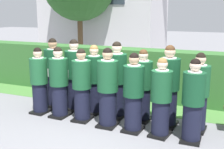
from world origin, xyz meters
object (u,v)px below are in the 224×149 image
(student_rear_row_4, at_px, (143,87))
(student_rear_row_5, at_px, (168,88))
(student_rear_row_0, at_px, (54,74))
(student_front_row_1, at_px, (59,84))
(student_rear_row_1, at_px, (75,76))
(student_front_row_2, at_px, (82,87))
(student_front_row_3, at_px, (108,90))
(student_front_row_6, at_px, (193,103))
(student_rear_row_2, at_px, (94,81))
(student_front_row_4, at_px, (134,95))
(student_rear_row_6, at_px, (198,94))
(student_front_row_0, at_px, (39,82))
(student_rear_row_3, at_px, (117,81))
(student_front_row_5, at_px, (161,100))

(student_rear_row_4, height_order, student_rear_row_5, student_rear_row_5)
(student_rear_row_0, height_order, student_rear_row_5, student_rear_row_0)
(student_front_row_1, distance_m, student_rear_row_1, 0.59)
(student_rear_row_1, bearing_deg, student_front_row_1, -96.14)
(student_front_row_2, xyz_separation_m, student_front_row_3, (0.65, -0.07, 0.03))
(student_front_row_6, bearing_deg, student_front_row_2, 176.93)
(student_rear_row_2, bearing_deg, student_front_row_2, -93.09)
(student_front_row_3, relative_size, student_rear_row_0, 0.96)
(student_front_row_2, height_order, student_rear_row_4, student_front_row_2)
(student_front_row_1, height_order, student_front_row_3, student_front_row_3)
(student_rear_row_0, height_order, student_rear_row_1, student_rear_row_0)
(student_rear_row_1, xyz_separation_m, student_rear_row_2, (0.56, -0.04, -0.05))
(student_front_row_4, relative_size, student_rear_row_6, 1.00)
(student_front_row_6, bearing_deg, student_front_row_1, 177.43)
(student_front_row_0, xyz_separation_m, student_front_row_1, (0.57, -0.03, 0.02))
(student_front_row_6, bearing_deg, student_rear_row_3, 159.83)
(student_front_row_2, xyz_separation_m, student_rear_row_2, (0.03, 0.55, 0.01))
(student_front_row_1, height_order, student_rear_row_2, student_rear_row_2)
(student_front_row_6, bearing_deg, student_rear_row_2, 163.94)
(student_front_row_1, bearing_deg, student_rear_row_0, 132.44)
(student_front_row_2, xyz_separation_m, student_front_row_5, (1.79, -0.12, -0.03))
(student_rear_row_2, xyz_separation_m, student_rear_row_3, (0.58, -0.03, 0.05))
(student_front_row_4, xyz_separation_m, student_rear_row_4, (-0.00, 0.61, -0.00))
(student_rear_row_0, distance_m, student_rear_row_4, 2.39)
(student_rear_row_2, bearing_deg, student_front_row_5, -20.94)
(student_front_row_1, relative_size, student_rear_row_4, 1.01)
(student_front_row_6, bearing_deg, student_rear_row_1, 166.13)
(student_front_row_5, bearing_deg, student_front_row_3, 177.51)
(student_front_row_3, bearing_deg, student_rear_row_5, 24.37)
(student_front_row_6, xyz_separation_m, student_rear_row_6, (0.03, 0.55, 0.02))
(student_rear_row_0, relative_size, student_rear_row_1, 1.00)
(student_front_row_1, height_order, student_front_row_5, student_front_row_1)
(student_front_row_5, bearing_deg, student_rear_row_6, 41.56)
(student_rear_row_1, xyz_separation_m, student_rear_row_4, (1.76, -0.08, -0.07))
(student_rear_row_2, relative_size, student_rear_row_3, 0.94)
(student_front_row_3, distance_m, student_rear_row_2, 0.88)
(student_front_row_2, xyz_separation_m, student_rear_row_4, (1.23, 0.51, -0.01))
(student_front_row_1, height_order, student_rear_row_0, student_rear_row_0)
(student_front_row_2, height_order, student_rear_row_6, student_front_row_2)
(student_front_row_6, height_order, student_rear_row_3, student_rear_row_3)
(student_rear_row_4, bearing_deg, student_rear_row_1, 177.32)
(student_rear_row_1, relative_size, student_rear_row_4, 1.09)
(student_front_row_0, distance_m, student_rear_row_3, 1.84)
(student_rear_row_1, distance_m, student_rear_row_2, 0.56)
(student_front_row_3, bearing_deg, student_front_row_6, -1.76)
(student_front_row_4, distance_m, student_rear_row_1, 1.89)
(student_front_row_1, distance_m, student_front_row_2, 0.59)
(student_front_row_0, xyz_separation_m, student_rear_row_3, (1.78, 0.49, 0.08))
(student_front_row_3, relative_size, student_rear_row_2, 1.02)
(student_front_row_6, bearing_deg, student_front_row_0, 177.41)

